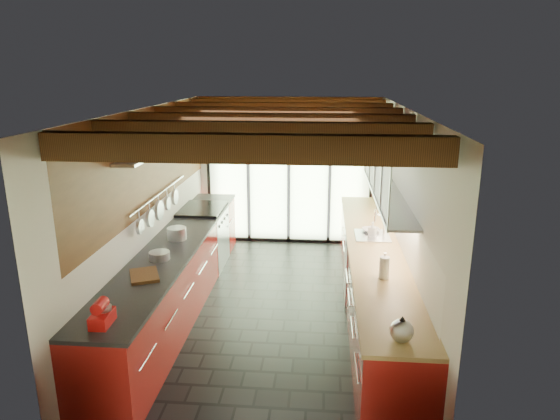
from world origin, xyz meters
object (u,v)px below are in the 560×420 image
object	(u,v)px
stand_mixer	(102,314)
bowl	(371,231)
soap_bottle	(373,230)
paper_towel	(384,268)
kettle	(402,329)

from	to	relation	value
stand_mixer	bowl	size ratio (longest dim) A/B	1.15
soap_bottle	bowl	distance (m)	0.22
paper_towel	bowl	bearing A→B (deg)	90.00
bowl	soap_bottle	bearing A→B (deg)	-90.00
paper_towel	bowl	distance (m)	1.54
kettle	paper_towel	world-z (taller)	paper_towel
paper_towel	kettle	bearing A→B (deg)	-90.00
kettle	stand_mixer	bearing A→B (deg)	178.88
kettle	soap_bottle	size ratio (longest dim) A/B	1.25
paper_towel	bowl	xyz separation A→B (m)	(0.00, 1.54, -0.09)
bowl	stand_mixer	bearing A→B (deg)	-132.72
kettle	paper_towel	xyz separation A→B (m)	(0.00, 1.26, 0.02)
stand_mixer	kettle	xyz separation A→B (m)	(2.54, -0.05, 0.01)
stand_mixer	bowl	world-z (taller)	stand_mixer
stand_mixer	soap_bottle	world-z (taller)	stand_mixer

